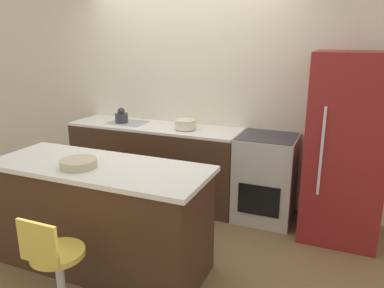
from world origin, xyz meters
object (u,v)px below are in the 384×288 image
Objects in this scene: refrigerator at (345,148)px; stool_chair at (57,271)px; mixing_bowl at (185,124)px; oven_range at (265,178)px; kettle at (121,117)px.

refrigerator is 2.20× the size of stool_chair.
refrigerator is 1.70m from mixing_bowl.
stool_chair is (-1.75, -2.07, -0.52)m from refrigerator.
oven_range is 0.52× the size of refrigerator.
mixing_bowl reaches higher than oven_range.
stool_chair is 4.47× the size of kettle.
oven_range is at bearing 65.21° from stool_chair.
stool_chair is at bearing -114.79° from oven_range.
oven_range is 3.96× the size of mixing_bowl.
stool_chair is at bearing -69.05° from kettle.
stool_chair is at bearing -91.45° from mixing_bowl.
kettle reaches higher than oven_range.
refrigerator reaches higher than kettle.
stool_chair is 2.32m from kettle.
refrigerator is 2.76m from stool_chair.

